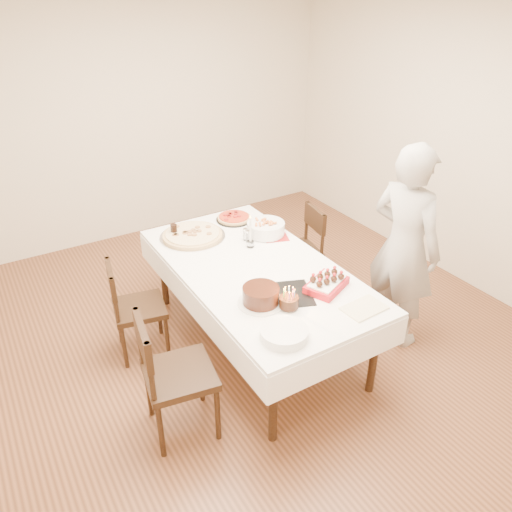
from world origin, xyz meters
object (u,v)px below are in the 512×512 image
chair_right_savory (296,251)px  cola_glass (174,230)px  chair_left_savory (139,308)px  pizza_pepperoni (234,218)px  taper_candle (250,231)px  birthday_cake (289,298)px  person (404,247)px  pizza_white (193,235)px  layer_cake (261,296)px  strawberry_box (327,284)px  pasta_bowl (266,228)px  chair_left_dessert (179,374)px  dining_table (256,306)px

chair_right_savory → cola_glass: (-1.10, 0.33, 0.37)m
chair_left_savory → pizza_pepperoni: (1.12, 0.44, 0.35)m
taper_candle → birthday_cake: bearing=-104.1°
pizza_pepperoni → taper_candle: size_ratio=1.13×
person → pizza_white: person is taller
pizza_pepperoni → layer_cake: (-0.50, -1.28, 0.04)m
taper_candle → strawberry_box: size_ratio=0.90×
layer_cake → birthday_cake: (0.14, -0.15, 0.02)m
chair_right_savory → pizza_pepperoni: bearing=154.4°
chair_right_savory → pizza_white: (-0.97, 0.22, 0.34)m
pasta_bowl → cola_glass: size_ratio=3.03×
layer_cake → chair_right_savory: bearing=43.6°
pizza_pepperoni → strawberry_box: bearing=-89.4°
person → pizza_white: (-1.29, 1.24, -0.09)m
chair_right_savory → taper_candle: bearing=-153.9°
pizza_white → layer_cake: 1.17m
pizza_pepperoni → strawberry_box: (0.01, -1.37, 0.02)m
pizza_white → layer_cake: size_ratio=1.74×
taper_candle → cola_glass: bearing=131.9°
taper_candle → chair_left_dessert: bearing=-141.3°
chair_right_savory → dining_table: bearing=-137.7°
dining_table → chair_left_dessert: 1.05m
person → taper_candle: person is taller
pizza_white → pasta_bowl: bearing=-26.4°
cola_glass → layer_cake: size_ratio=0.33×
chair_right_savory → strawberry_box: size_ratio=2.62×
cola_glass → layer_cake: bearing=-85.1°
chair_right_savory → strawberry_box: 1.19m
chair_right_savory → pizza_pepperoni: chair_right_savory is taller
pizza_pepperoni → layer_cake: 1.38m
chair_left_dessert → layer_cake: size_ratio=2.89×
pasta_bowl → taper_candle: 0.28m
pizza_white → pizza_pepperoni: (0.48, 0.12, 0.00)m
dining_table → person: person is taller
chair_left_dessert → taper_candle: bearing=-132.0°
pizza_pepperoni → chair_right_savory: bearing=-34.6°
pizza_white → person: bearing=-43.9°
layer_cake → chair_left_savory: bearing=126.6°
chair_left_savory → layer_cake: layer_cake is taller
chair_left_savory → pizza_pepperoni: size_ratio=2.53×
chair_left_dessert → cola_glass: (0.57, 1.36, 0.33)m
chair_right_savory → chair_left_dessert: 1.96m
chair_right_savory → layer_cake: 1.42m
pizza_white → taper_candle: bearing=-50.5°
person → birthday_cake: bearing=85.3°
chair_right_savory → chair_left_dessert: (-1.67, -1.03, 0.05)m
birthday_cake → cola_glass: bearing=99.8°
person → birthday_cake: 1.17m
chair_right_savory → chair_left_savory: bearing=-167.4°
chair_left_savory → pizza_white: chair_left_savory is taller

